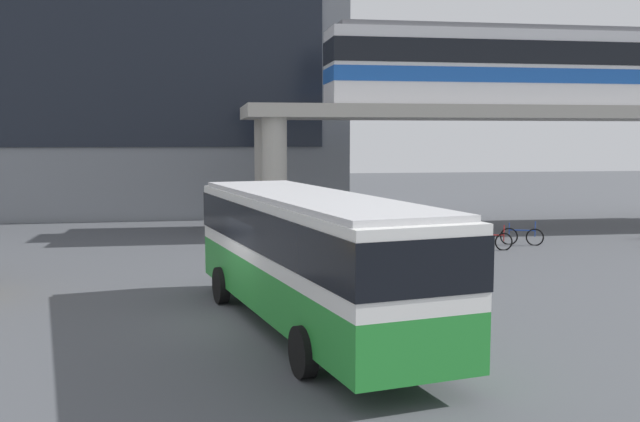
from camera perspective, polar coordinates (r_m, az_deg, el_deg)
ground_plane at (r=28.06m, az=-7.28°, el=-3.49°), size 120.00×120.00×0.00m
station_building at (r=47.18m, az=-18.85°, el=8.99°), size 31.72×13.41×14.72m
elevated_platform at (r=37.91m, az=16.61°, el=6.46°), size 29.03×6.19×5.97m
train at (r=37.81m, az=15.95°, el=10.81°), size 19.91×2.96×3.84m
bus_main at (r=16.88m, az=-0.90°, el=-2.84°), size 4.76×11.33×3.22m
bicycle_blue at (r=31.69m, az=15.55°, el=-1.93°), size 1.66×0.79×1.04m
bicycle_brown at (r=30.03m, az=7.62°, el=-2.19°), size 1.68×0.72×1.04m
bicycle_red at (r=29.84m, az=13.26°, el=-2.35°), size 1.79×0.17×1.04m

